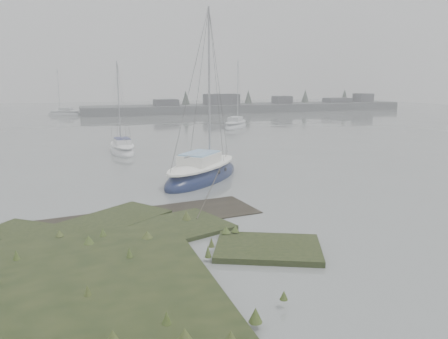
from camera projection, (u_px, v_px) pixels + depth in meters
ground at (132, 139)px, 42.77m from camera, size 160.00×160.00×0.00m
far_shoreline at (255, 107)px, 80.79m from camera, size 60.00×8.00×4.15m
sailboat_main at (202, 174)px, 25.27m from camera, size 6.92×7.03×10.48m
sailboat_white at (122, 150)px, 34.68m from camera, size 2.02×5.53×7.70m
sailboat_far_b at (236, 126)px, 52.87m from camera, size 5.33×6.11×8.67m
sailboat_far_c at (65, 114)px, 72.01m from camera, size 5.97×4.21×8.08m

